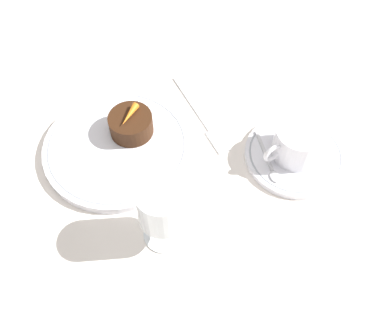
# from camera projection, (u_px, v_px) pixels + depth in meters

# --- Properties ---
(ground_plane) EXTENTS (3.00, 3.00, 0.00)m
(ground_plane) POSITION_uv_depth(u_px,v_px,m) (126.00, 164.00, 0.73)
(ground_plane) COLOR white
(dinner_plate) EXTENTS (0.24, 0.24, 0.01)m
(dinner_plate) POSITION_uv_depth(u_px,v_px,m) (115.00, 148.00, 0.73)
(dinner_plate) COLOR white
(dinner_plate) RESTS_ON ground_plane
(saucer) EXTENTS (0.16, 0.16, 0.01)m
(saucer) POSITION_uv_depth(u_px,v_px,m) (295.00, 155.00, 0.73)
(saucer) COLOR white
(saucer) RESTS_ON ground_plane
(coffee_cup) EXTENTS (0.10, 0.08, 0.06)m
(coffee_cup) POSITION_uv_depth(u_px,v_px,m) (298.00, 142.00, 0.70)
(coffee_cup) COLOR white
(coffee_cup) RESTS_ON saucer
(spoon) EXTENTS (0.04, 0.10, 0.00)m
(spoon) POSITION_uv_depth(u_px,v_px,m) (269.00, 162.00, 0.71)
(spoon) COLOR silver
(spoon) RESTS_ON saucer
(wine_glass) EXTENTS (0.07, 0.07, 0.12)m
(wine_glass) POSITION_uv_depth(u_px,v_px,m) (161.00, 209.00, 0.59)
(wine_glass) COLOR silver
(wine_glass) RESTS_ON ground_plane
(fork) EXTENTS (0.02, 0.19, 0.01)m
(fork) POSITION_uv_depth(u_px,v_px,m) (204.00, 121.00, 0.77)
(fork) COLOR silver
(fork) RESTS_ON ground_plane
(dessert_cake) EXTENTS (0.07, 0.07, 0.04)m
(dessert_cake) POSITION_uv_depth(u_px,v_px,m) (131.00, 124.00, 0.73)
(dessert_cake) COLOR #381E0F
(dessert_cake) RESTS_ON dinner_plate
(carrot_garnish) EXTENTS (0.04, 0.04, 0.01)m
(carrot_garnish) POSITION_uv_depth(u_px,v_px,m) (129.00, 115.00, 0.71)
(carrot_garnish) COLOR orange
(carrot_garnish) RESTS_ON dessert_cake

